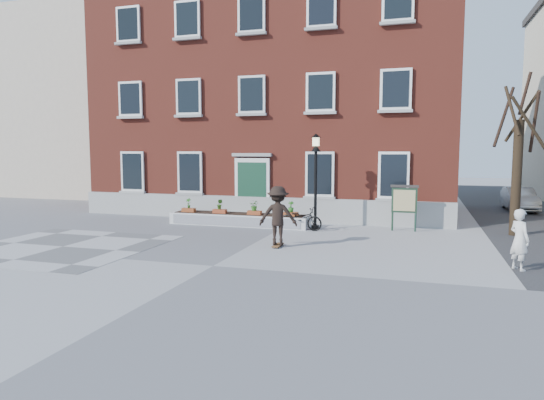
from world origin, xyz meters
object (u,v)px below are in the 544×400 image
(bicycle, at_px, (301,219))
(skateboarder, at_px, (278,216))
(lamp_post, at_px, (316,168))
(parked_car, at_px, (520,199))
(notice_board, at_px, (404,200))
(bystander, at_px, (519,240))

(bicycle, bearing_deg, skateboarder, -173.36)
(lamp_post, xyz_separation_m, skateboarder, (-0.46, -3.81, -1.47))
(parked_car, xyz_separation_m, skateboarder, (-9.64, -13.24, 0.43))
(bicycle, relative_size, lamp_post, 0.46)
(bicycle, relative_size, notice_board, 0.97)
(bicycle, relative_size, bystander, 1.07)
(bicycle, distance_m, lamp_post, 2.15)
(bystander, bearing_deg, skateboarder, 46.99)
(parked_car, bearing_deg, notice_board, -125.10)
(lamp_post, bearing_deg, notice_board, 12.50)
(lamp_post, height_order, notice_board, lamp_post)
(parked_car, relative_size, skateboarder, 1.87)
(bicycle, bearing_deg, notice_board, -70.75)
(lamp_post, distance_m, notice_board, 3.79)
(parked_car, height_order, bystander, bystander)
(lamp_post, xyz_separation_m, notice_board, (3.48, 0.77, -1.28))
(bicycle, distance_m, bystander, 8.67)
(bicycle, bearing_deg, bystander, -117.72)
(skateboarder, bearing_deg, notice_board, 49.32)
(lamp_post, bearing_deg, parked_car, 45.75)
(notice_board, height_order, skateboarder, skateboarder)
(parked_car, height_order, lamp_post, lamp_post)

